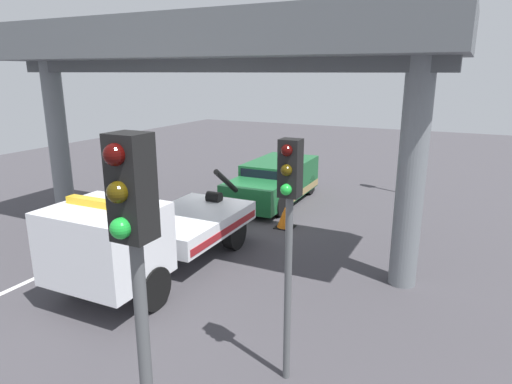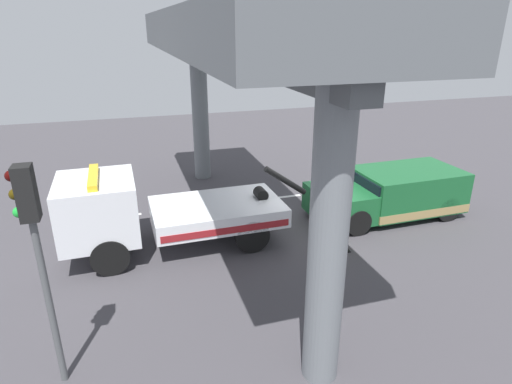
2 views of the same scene
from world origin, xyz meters
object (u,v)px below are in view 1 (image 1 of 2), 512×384
(tow_truck_white, at_px, (147,234))
(traffic_light_mid, at_px, (137,282))
(towed_van_green, at_px, (275,182))
(traffic_light_far, at_px, (289,211))
(traffic_cone_orange, at_px, (285,218))
(traffic_light_near, at_px, (410,125))

(tow_truck_white, bearing_deg, traffic_light_mid, 39.89)
(towed_van_green, relative_size, traffic_light_far, 1.25)
(traffic_light_far, bearing_deg, traffic_cone_orange, -157.32)
(traffic_cone_orange, bearing_deg, tow_truck_white, -17.83)
(towed_van_green, bearing_deg, traffic_cone_orange, 29.71)
(traffic_light_far, bearing_deg, traffic_light_near, -180.00)
(towed_van_green, relative_size, traffic_cone_orange, 7.03)
(traffic_light_far, xyz_separation_m, traffic_light_mid, (3.50, 0.00, 0.35))
(traffic_light_near, relative_size, traffic_light_far, 0.98)
(traffic_light_far, relative_size, traffic_light_mid, 0.89)
(tow_truck_white, relative_size, traffic_light_mid, 1.55)
(towed_van_green, bearing_deg, traffic_light_far, 24.80)
(traffic_light_far, distance_m, traffic_light_mid, 3.52)
(traffic_light_near, xyz_separation_m, traffic_light_mid, (17.00, 0.00, 0.41))
(towed_van_green, relative_size, traffic_light_near, 1.28)
(towed_van_green, xyz_separation_m, traffic_light_mid, (13.56, 4.65, 2.62))
(traffic_light_far, height_order, traffic_cone_orange, traffic_light_far)
(traffic_light_mid, bearing_deg, traffic_cone_orange, -164.33)
(traffic_cone_orange, bearing_deg, traffic_light_near, 154.78)
(traffic_light_near, height_order, traffic_light_mid, traffic_light_mid)
(traffic_light_near, bearing_deg, traffic_cone_orange, -25.22)
(traffic_light_mid, height_order, traffic_cone_orange, traffic_light_mid)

